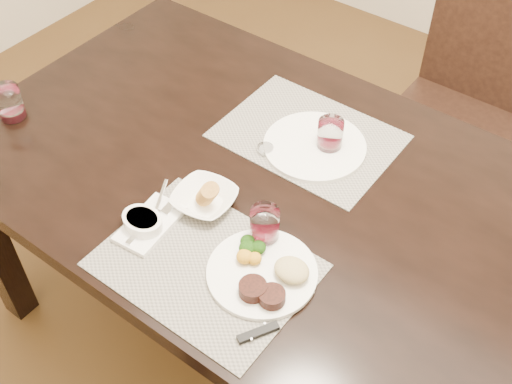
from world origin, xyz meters
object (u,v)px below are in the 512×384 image
Objects in this scene: steak_knife at (265,324)px; cracker_bowl at (205,199)px; chair_far at (464,97)px; far_plate at (315,146)px; wine_glass_near at (265,227)px; dinner_plate at (266,274)px.

steak_knife is 0.37m from cracker_bowl.
chair_far is at bearing 123.05° from steak_knife.
chair_far is at bearing 77.64° from cracker_bowl.
chair_far is at bearing 79.71° from far_plate.
cracker_bowl is 0.18m from wine_glass_near.
wine_glass_near is at bearing -93.29° from chair_far.
dinner_plate reaches higher than steak_knife.
dinner_plate is 2.65× the size of wine_glass_near.
chair_far reaches higher than cracker_bowl.
cracker_bowl is at bearing -180.00° from wine_glass_near.
cracker_bowl is at bearing 145.09° from dinner_plate.
chair_far reaches higher than wine_glass_near.
far_plate is at bearing 72.90° from cracker_bowl.
wine_glass_near is at bearing 156.38° from steak_knife.
steak_knife is at bearing -67.28° from far_plate.
wine_glass_near is at bearing -76.82° from far_plate.
wine_glass_near is (-0.14, 0.19, 0.04)m from steak_knife.
chair_far is at bearing 86.71° from wine_glass_near.
wine_glass_near reaches higher than steak_knife.
wine_glass_near is 0.34m from far_plate.
far_plate is at bearing 93.82° from dinner_plate.
steak_knife is at bearing -53.33° from wine_glass_near.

